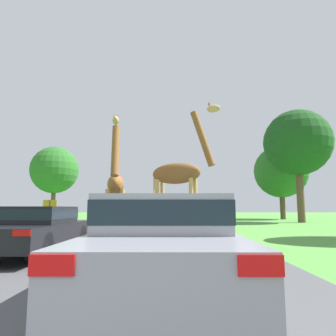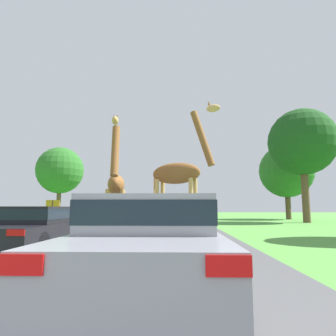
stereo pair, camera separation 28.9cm
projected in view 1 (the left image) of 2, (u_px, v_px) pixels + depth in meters
The scene contains 12 objects.
road at pixel (161, 220), 28.90m from camera, with size 7.09×120.00×0.00m.
giraffe_near_road at pixel (180, 174), 12.08m from camera, with size 2.87×1.54×5.41m.
giraffe_companion at pixel (116, 183), 12.25m from camera, with size 0.99×2.88×4.76m.
car_lead_maroon at pixel (163, 241), 4.30m from camera, with size 1.85×4.32×1.37m.
car_queue_right at pixel (194, 216), 17.87m from camera, with size 1.81×4.11×1.37m.
car_queue_left at pixel (145, 212), 29.32m from camera, with size 1.91×4.54×1.46m.
car_far_ahead at pixel (117, 214), 19.57m from camera, with size 1.74×4.58×1.51m.
car_verge_right at pixel (32, 228), 7.88m from camera, with size 1.95×4.39×1.24m.
tree_left_edge at pixel (281, 171), 31.91m from camera, with size 5.60×5.60×7.86m.
tree_far_right at pixel (55, 170), 32.93m from camera, with size 5.14×5.14×7.89m.
tree_mid_field at pixel (297, 143), 25.23m from camera, with size 5.56×5.56×9.43m.
sign_post at pixel (50, 209), 15.32m from camera, with size 0.70×0.08×1.60m.
Camera 1 is at (0.95, 0.69, 1.21)m, focal length 32.00 mm.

